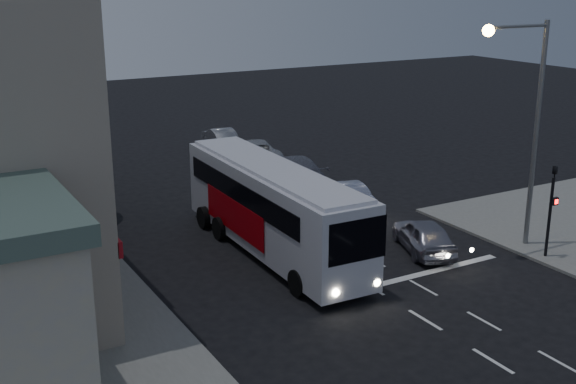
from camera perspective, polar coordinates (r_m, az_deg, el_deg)
ground at (r=24.81m, az=9.28°, el=-9.05°), size 120.00×120.00×0.00m
road_markings at (r=27.91m, az=7.10°, el=-5.96°), size 8.00×30.55×0.01m
tour_bus at (r=28.57m, az=-1.23°, el=-1.14°), size 2.81×11.78×3.60m
car_suv at (r=29.57m, az=10.68°, el=-3.40°), size 2.86×4.32×1.37m
car_sedan_a at (r=34.57m, az=4.43°, el=-0.21°), size 2.12×4.33×1.36m
car_sedan_b at (r=38.34m, az=0.46°, el=1.71°), size 3.26×5.85×1.60m
car_sedan_c at (r=42.93m, az=-2.73°, el=3.23°), size 3.50×5.70×1.47m
car_extra at (r=47.00m, az=-5.37°, el=4.27°), size 1.93×4.24×1.35m
traffic_signal_main at (r=29.55m, az=20.12°, el=-0.61°), size 0.25×0.35×4.10m
streetlight at (r=29.53m, az=18.34°, el=6.17°), size 3.32×0.44×9.00m
street_tree at (r=33.38m, az=-18.64°, el=5.11°), size 4.00×4.00×6.20m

